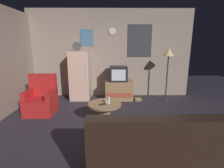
# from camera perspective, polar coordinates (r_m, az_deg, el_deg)

# --- Properties ---
(ground_plane) EXTENTS (12.00, 12.00, 0.00)m
(ground_plane) POSITION_cam_1_polar(r_m,az_deg,el_deg) (3.57, -0.63, -15.23)
(ground_plane) COLOR #2D2833
(wall_with_art) EXTENTS (5.20, 0.12, 2.78)m
(wall_with_art) POSITION_cam_1_polar(r_m,az_deg,el_deg) (5.59, -0.59, 10.12)
(wall_with_art) COLOR gray
(wall_with_art) RESTS_ON ground_plane
(fridge) EXTENTS (0.60, 0.62, 1.77)m
(fridge) POSITION_cam_1_polar(r_m,az_deg,el_deg) (5.36, -10.68, 2.87)
(fridge) COLOR beige
(fridge) RESTS_ON ground_plane
(tv_stand) EXTENTS (0.84, 0.53, 0.60)m
(tv_stand) POSITION_cam_1_polar(r_m,az_deg,el_deg) (5.32, 2.34, -2.03)
(tv_stand) COLOR #9E754C
(tv_stand) RESTS_ON ground_plane
(crt_tv) EXTENTS (0.54, 0.51, 0.44)m
(crt_tv) POSITION_cam_1_polar(r_m,az_deg,el_deg) (5.20, 2.12, 3.48)
(crt_tv) COLOR black
(crt_tv) RESTS_ON tv_stand
(standing_lamp) EXTENTS (0.32, 0.32, 1.59)m
(standing_lamp) POSITION_cam_1_polar(r_m,az_deg,el_deg) (5.22, 18.52, 8.83)
(standing_lamp) COLOR #332D28
(standing_lamp) RESTS_ON ground_plane
(coffee_table) EXTENTS (0.72, 0.72, 0.47)m
(coffee_table) POSITION_cam_1_polar(r_m,az_deg,el_deg) (3.74, -2.47, -9.89)
(coffee_table) COLOR #9E754C
(coffee_table) RESTS_ON ground_plane
(wine_glass) EXTENTS (0.05, 0.05, 0.15)m
(wine_glass) POSITION_cam_1_polar(r_m,az_deg,el_deg) (3.61, -1.13, -5.49)
(wine_glass) COLOR silver
(wine_glass) RESTS_ON coffee_table
(mug_ceramic_white) EXTENTS (0.08, 0.08, 0.09)m
(mug_ceramic_white) POSITION_cam_1_polar(r_m,az_deg,el_deg) (3.65, -1.75, -5.77)
(mug_ceramic_white) COLOR silver
(mug_ceramic_white) RESTS_ON coffee_table
(remote_control) EXTENTS (0.15, 0.11, 0.02)m
(remote_control) POSITION_cam_1_polar(r_m,az_deg,el_deg) (3.57, -3.17, -6.81)
(remote_control) COLOR black
(remote_control) RESTS_ON coffee_table
(armchair) EXTENTS (0.68, 0.68, 0.96)m
(armchair) POSITION_cam_1_polar(r_m,az_deg,el_deg) (4.64, -22.72, -4.89)
(armchair) COLOR red
(armchair) RESTS_ON ground_plane
(couch) EXTENTS (1.70, 0.80, 0.92)m
(couch) POSITION_cam_1_polar(r_m,az_deg,el_deg) (2.45, 14.23, -21.81)
(couch) COLOR black
(couch) RESTS_ON ground_plane
(book_stack) EXTENTS (0.21, 0.17, 0.07)m
(book_stack) POSITION_cam_1_polar(r_m,az_deg,el_deg) (5.30, 8.84, -5.20)
(book_stack) COLOR #BBCA7E
(book_stack) RESTS_ON ground_plane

